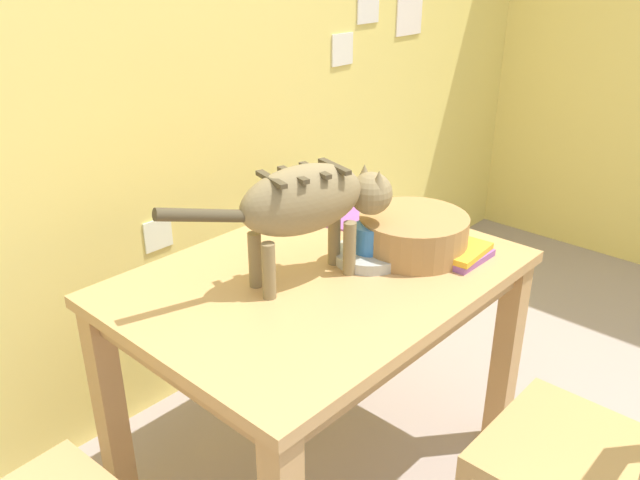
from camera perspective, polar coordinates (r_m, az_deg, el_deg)
wall_rear at (r=2.20m, az=-15.06°, el=15.35°), size 5.17×0.11×2.50m
dining_table at (r=1.89m, az=0.00°, el=-5.42°), size 1.12×0.81×0.73m
cat at (r=1.72m, az=-0.68°, el=3.36°), size 0.67×0.24×0.33m
saucer_bowl at (r=1.91m, az=4.30°, el=-1.34°), size 0.21×0.21×0.03m
coffee_mug at (r=1.89m, az=4.41°, el=0.21°), size 0.14×0.10×0.08m
magazine at (r=2.21m, az=2.99°, el=2.14°), size 0.31×0.28×0.01m
book_stack at (r=1.95m, az=12.41°, el=-1.17°), size 0.19×0.13×0.04m
wicker_basket at (r=1.95m, az=8.17°, el=0.57°), size 0.32×0.32×0.12m
wooden_chair_far at (r=1.75m, az=23.10°, el=-17.32°), size 0.42×0.42×0.94m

